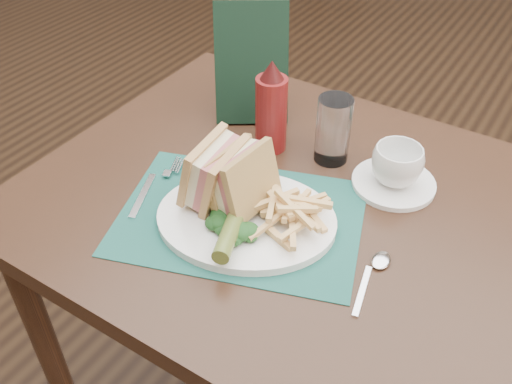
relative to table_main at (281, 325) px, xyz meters
The scene contains 16 objects.
floor 0.62m from the table_main, 90.00° to the left, with size 7.00×7.00×0.00m, color black.
table_main is the anchor object (origin of this frame).
placemat 0.39m from the table_main, 110.02° to the right, with size 0.40×0.29×0.00m, color #184E45.
plate 0.40m from the table_main, 100.51° to the right, with size 0.30×0.24×0.01m, color white, non-canonical shape.
sandwich_half_a 0.47m from the table_main, 139.75° to the right, with size 0.06×0.12×0.11m, color tan, non-canonical shape.
sandwich_half_b 0.46m from the table_main, 125.39° to the right, with size 0.06×0.11×0.10m, color tan, non-canonical shape.
kale_garnish 0.43m from the table_main, 95.85° to the right, with size 0.11×0.08×0.03m, color #133615, non-canonical shape.
pickle_spear 0.45m from the table_main, 92.33° to the right, with size 0.03×0.03×0.12m, color #4D5E23.
fries_pile 0.43m from the table_main, 62.04° to the right, with size 0.18×0.20×0.05m, color #E0B670, non-canonical shape.
fork 0.45m from the table_main, 151.85° to the right, with size 0.03×0.17×0.01m, color silver, non-canonical shape.
spoon 0.45m from the table_main, 27.94° to the right, with size 0.03×0.15×0.01m, color silver, non-canonical shape.
saucer 0.43m from the table_main, 39.63° to the left, with size 0.15×0.15×0.01m, color white.
coffee_cup 0.46m from the table_main, 39.63° to the left, with size 0.09×0.09×0.07m, color white.
drinking_glass 0.46m from the table_main, 82.82° to the left, with size 0.06×0.06×0.13m, color silver.
ketchup_bottle 0.49m from the table_main, 132.49° to the left, with size 0.06×0.06×0.19m, color #621010, non-canonical shape.
check_presenter 0.56m from the table_main, 135.78° to the left, with size 0.15×0.02×0.24m, color black.
Camera 1 is at (0.37, -1.18, 1.40)m, focal length 40.00 mm.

